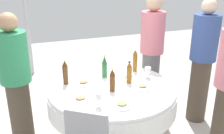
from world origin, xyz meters
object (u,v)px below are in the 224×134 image
(plate_north, at_px, (84,83))
(dining_table, at_px, (112,98))
(bottle_amber_east, at_px, (135,61))
(wine_glass_far, at_px, (99,97))
(wine_glass_near, at_px, (113,74))
(bottle_brown_mid, at_px, (65,73))
(wine_glass_east, at_px, (148,70))
(person_near, at_px, (202,60))
(plate_left, at_px, (81,99))
(bottle_green_rear, at_px, (105,67))
(plate_west, at_px, (122,105))
(bottle_amber_near, at_px, (129,73))
(plate_inner, at_px, (143,87))
(bottle_brown_front, at_px, (112,80))
(person_mid, at_px, (16,80))
(person_rear, at_px, (152,51))

(plate_north, bearing_deg, dining_table, 146.65)
(bottle_amber_east, xyz_separation_m, wine_glass_far, (0.74, 0.75, -0.04))
(plate_north, bearing_deg, wine_glass_near, 172.19)
(bottle_brown_mid, relative_size, plate_north, 1.31)
(wine_glass_east, xyz_separation_m, person_near, (-0.79, 0.03, 0.04))
(plate_left, xyz_separation_m, person_near, (-1.72, -0.26, 0.13))
(bottle_brown_mid, height_order, bottle_green_rear, bottle_brown_mid)
(bottle_brown_mid, distance_m, bottle_green_rear, 0.50)
(bottle_amber_east, bearing_deg, plate_west, 57.47)
(plate_left, bearing_deg, bottle_amber_east, -148.02)
(bottle_green_rear, bearing_deg, bottle_amber_near, 128.83)
(bottle_green_rear, height_order, bottle_amber_near, bottle_green_rear)
(bottle_amber_east, bearing_deg, plate_inner, 74.77)
(bottle_brown_front, distance_m, wine_glass_east, 0.58)
(bottle_brown_mid, height_order, wine_glass_east, bottle_brown_mid)
(bottle_amber_near, height_order, wine_glass_east, bottle_amber_near)
(plate_inner, bearing_deg, plate_west, 38.56)
(plate_north, bearing_deg, person_mid, -11.79)
(bottle_amber_near, relative_size, person_rear, 0.16)
(dining_table, xyz_separation_m, bottle_green_rear, (-0.01, -0.30, 0.28))
(wine_glass_far, relative_size, plate_west, 0.67)
(wine_glass_near, bearing_deg, bottle_amber_east, -151.69)
(plate_north, distance_m, plate_west, 0.69)
(bottle_brown_mid, xyz_separation_m, wine_glass_near, (-0.55, 0.12, -0.04))
(person_rear, bearing_deg, plate_north, -105.44)
(bottle_brown_mid, distance_m, bottle_brown_front, 0.58)
(plate_west, bearing_deg, wine_glass_near, -102.13)
(bottle_green_rear, distance_m, plate_north, 0.34)
(wine_glass_east, height_order, person_mid, person_mid)
(bottle_amber_near, bearing_deg, bottle_green_rear, -51.17)
(dining_table, distance_m, wine_glass_near, 0.29)
(bottle_amber_near, relative_size, plate_inner, 1.23)
(plate_west, xyz_separation_m, person_near, (-1.36, -0.53, 0.13))
(bottle_amber_east, height_order, person_near, person_near)
(plate_north, bearing_deg, person_near, 175.48)
(bottle_amber_near, xyz_separation_m, plate_north, (0.52, -0.15, -0.11))
(person_mid, bearing_deg, wine_glass_far, -116.27)
(bottle_green_rear, bearing_deg, wine_glass_near, 107.37)
(bottle_green_rear, height_order, wine_glass_near, bottle_green_rear)
(bottle_amber_east, xyz_separation_m, wine_glass_near, (0.39, 0.21, -0.05))
(wine_glass_east, height_order, plate_left, wine_glass_east)
(dining_table, height_order, bottle_amber_near, bottle_amber_near)
(wine_glass_near, distance_m, wine_glass_east, 0.45)
(bottle_green_rear, bearing_deg, bottle_brown_front, 82.97)
(bottle_brown_mid, relative_size, bottle_green_rear, 1.06)
(bottle_green_rear, bearing_deg, person_near, 169.44)
(wine_glass_east, bearing_deg, plate_west, 43.94)
(person_near, bearing_deg, dining_table, -90.00)
(bottle_amber_east, bearing_deg, wine_glass_near, 28.31)
(wine_glass_near, distance_m, plate_north, 0.37)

